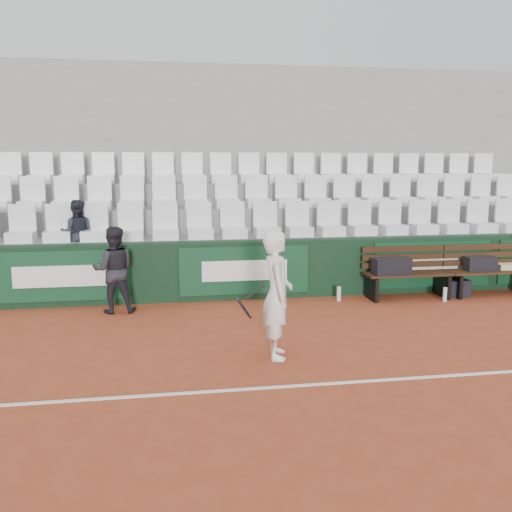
{
  "coord_description": "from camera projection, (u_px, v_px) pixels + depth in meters",
  "views": [
    {
      "loc": [
        -1.59,
        -5.55,
        2.34
      ],
      "look_at": [
        -0.24,
        2.4,
        1.0
      ],
      "focal_mm": 40.0,
      "sensor_mm": 36.0,
      "label": 1
    }
  ],
  "objects": [
    {
      "name": "court_baseline",
      "position": [
        316.0,
        384.0,
        6.04
      ],
      "size": [
        18.0,
        0.06,
        0.01
      ],
      "primitive_type": "cube",
      "color": "white",
      "rests_on": "ground"
    },
    {
      "name": "back_barrier",
      "position": [
        259.0,
        269.0,
        9.85
      ],
      "size": [
        18.0,
        0.34,
        1.0
      ],
      "color": "black",
      "rests_on": "ground"
    },
    {
      "name": "sports_bag_ground",
      "position": [
        454.0,
        288.0,
        9.99
      ],
      "size": [
        0.51,
        0.34,
        0.3
      ],
      "primitive_type": "cube",
      "rotation": [
        0.0,
        0.0,
        0.09
      ],
      "color": "black",
      "rests_on": "ground"
    },
    {
      "name": "grandstand_tier_mid",
      "position": [
        242.0,
        244.0,
        11.35
      ],
      "size": [
        18.0,
        0.95,
        1.45
      ],
      "primitive_type": "cube",
      "color": "gray",
      "rests_on": "ground"
    },
    {
      "name": "water_bottle_near",
      "position": [
        339.0,
        294.0,
        9.65
      ],
      "size": [
        0.07,
        0.07,
        0.25
      ],
      "primitive_type": "cylinder",
      "color": "silver",
      "rests_on": "ground"
    },
    {
      "name": "sports_bag_left",
      "position": [
        391.0,
        266.0,
        9.67
      ],
      "size": [
        0.65,
        0.31,
        0.27
      ],
      "primitive_type": "cube",
      "rotation": [
        0.0,
        0.0,
        0.05
      ],
      "color": "black",
      "rests_on": "bench_left"
    },
    {
      "name": "bench_right",
      "position": [
        488.0,
        283.0,
        10.07
      ],
      "size": [
        1.5,
        0.56,
        0.45
      ],
      "primitive_type": "cube",
      "color": "#372010",
      "rests_on": "ground"
    },
    {
      "name": "towel",
      "position": [
        506.0,
        266.0,
        10.12
      ],
      "size": [
        0.36,
        0.27,
        0.1
      ],
      "primitive_type": "cube",
      "rotation": [
        0.0,
        0.0,
        -0.05
      ],
      "color": "#C6B980",
      "rests_on": "bench_right"
    },
    {
      "name": "grandstand_tier_front",
      "position": [
        249.0,
        263.0,
        10.46
      ],
      "size": [
        18.0,
        0.95,
        1.0
      ],
      "primitive_type": "cube",
      "color": "gray",
      "rests_on": "ground"
    },
    {
      "name": "water_bottle_far",
      "position": [
        445.0,
        294.0,
        9.62
      ],
      "size": [
        0.07,
        0.07,
        0.24
      ],
      "primitive_type": "cylinder",
      "color": "silver",
      "rests_on": "ground"
    },
    {
      "name": "ball_kid",
      "position": [
        114.0,
        270.0,
        8.85
      ],
      "size": [
        0.67,
        0.53,
        1.36
      ],
      "primitive_type": "imported",
      "rotation": [
        0.0,
        0.0,
        3.16
      ],
      "color": "black",
      "rests_on": "ground"
    },
    {
      "name": "grandstand_tier_back",
      "position": [
        235.0,
        227.0,
        12.23
      ],
      "size": [
        18.0,
        0.95,
        1.9
      ],
      "primitive_type": "cube",
      "color": "gray",
      "rests_on": "ground"
    },
    {
      "name": "tennis_player",
      "position": [
        277.0,
        294.0,
        6.8
      ],
      "size": [
        0.71,
        0.6,
        1.55
      ],
      "color": "white",
      "rests_on": "ground"
    },
    {
      "name": "seat_row_front",
      "position": [
        250.0,
        220.0,
        10.16
      ],
      "size": [
        11.9,
        0.44,
        0.63
      ],
      "primitive_type": "cube",
      "color": "white",
      "rests_on": "grandstand_tier_front"
    },
    {
      "name": "bench_left",
      "position": [
        408.0,
        286.0,
        9.83
      ],
      "size": [
        1.5,
        0.56,
        0.45
      ],
      "primitive_type": "cube",
      "color": "#331D0F",
      "rests_on": "ground"
    },
    {
      "name": "spectator_c",
      "position": [
        76.0,
        207.0,
        9.67
      ],
      "size": [
        0.57,
        0.44,
        1.15
      ],
      "primitive_type": "imported",
      "rotation": [
        0.0,
        0.0,
        3.16
      ],
      "color": "#1D222C",
      "rests_on": "grandstand_tier_front"
    },
    {
      "name": "ground",
      "position": [
        316.0,
        385.0,
        6.04
      ],
      "size": [
        80.0,
        80.0,
        0.0
      ],
      "primitive_type": "plane",
      "color": "#A64325",
      "rests_on": "ground"
    },
    {
      "name": "seat_row_back",
      "position": [
        236.0,
        168.0,
        11.86
      ],
      "size": [
        11.9,
        0.44,
        0.63
      ],
      "primitive_type": "cube",
      "color": "white",
      "rests_on": "grandstand_tier_back"
    },
    {
      "name": "grandstand_rear_wall",
      "position": [
        231.0,
        168.0,
        12.64
      ],
      "size": [
        18.0,
        0.3,
        4.4
      ],
      "primitive_type": "cube",
      "color": "gray",
      "rests_on": "ground"
    },
    {
      "name": "seat_row_mid",
      "position": [
        243.0,
        192.0,
        11.01
      ],
      "size": [
        11.9,
        0.44,
        0.63
      ],
      "primitive_type": "cube",
      "color": "white",
      "rests_on": "grandstand_tier_mid"
    },
    {
      "name": "sports_bag_right",
      "position": [
        480.0,
        264.0,
        9.97
      ],
      "size": [
        0.53,
        0.25,
        0.25
      ],
      "primitive_type": "cube",
      "rotation": [
        0.0,
        0.0,
        -0.02
      ],
      "color": "black",
      "rests_on": "bench_right"
    }
  ]
}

